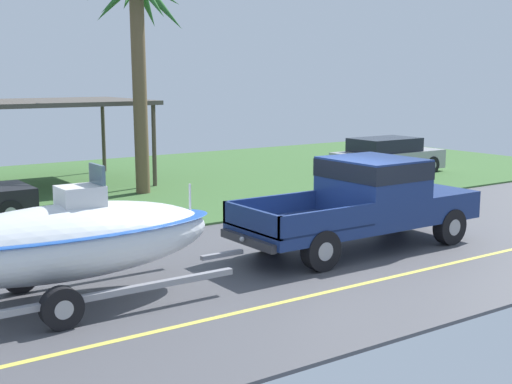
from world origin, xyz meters
TOP-DOWN VIEW (x-y plane):
  - ground at (0.00, 8.38)m, footprint 36.00×22.00m
  - pickup_truck_towing at (1.24, 0.16)m, footprint 5.86×2.00m
  - boat_on_trailer at (-5.53, 0.16)m, footprint 6.24×2.36m
  - parked_sedan_far at (9.53, 7.85)m, footprint 4.35×1.81m
  - carport_awning at (-2.59, 12.21)m, footprint 7.72×4.75m
  - palm_tree_far_left at (0.10, 9.12)m, footprint 3.08×3.40m

SIDE VIEW (x-z plane):
  - ground at x=0.00m, z-range -0.07..0.04m
  - parked_sedan_far at x=9.53m, z-range -0.02..1.36m
  - boat_on_trailer at x=-5.53m, z-range -0.08..2.19m
  - pickup_truck_towing at x=1.24m, z-range 0.10..2.04m
  - carport_awning at x=-2.59m, z-range 1.31..4.17m
  - palm_tree_far_left at x=0.10m, z-range 1.71..8.61m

